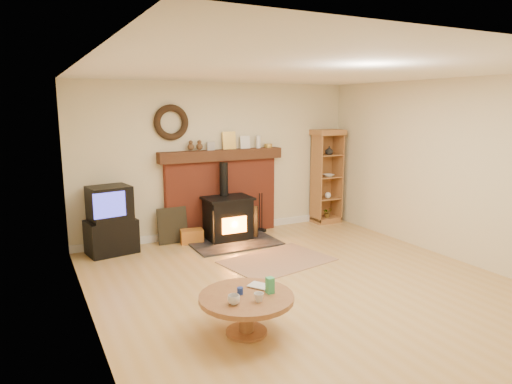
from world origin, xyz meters
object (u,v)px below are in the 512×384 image
tv_unit (111,221)px  curio_cabinet (326,176)px  wood_stove (229,219)px  coffee_table (247,303)px

tv_unit → curio_cabinet: 4.04m
wood_stove → coffee_table: size_ratio=1.50×
curio_cabinet → coffee_table: 4.69m
wood_stove → curio_cabinet: size_ratio=0.79×
curio_cabinet → coffee_table: size_ratio=1.91×
wood_stove → tv_unit: 1.87m
wood_stove → curio_cabinet: bearing=7.3°
coffee_table → wood_stove: bearing=69.2°
tv_unit → coffee_table: 3.28m
wood_stove → tv_unit: (-1.86, 0.19, 0.14)m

